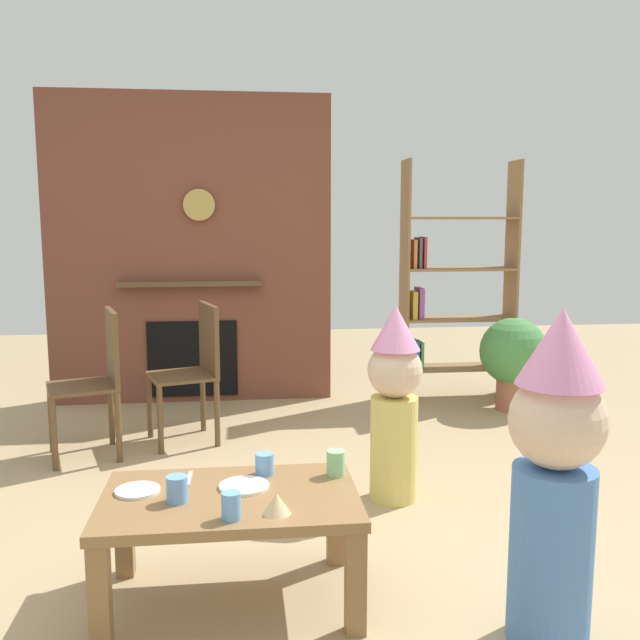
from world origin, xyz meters
TOP-DOWN VIEW (x-y plane):
  - ground_plane at (0.00, 0.00)m, footprint 12.00×12.00m
  - brick_fireplace_feature at (-0.62, 2.60)m, footprint 2.20×0.28m
  - bookshelf at (1.43, 2.40)m, footprint 0.90×0.28m
  - coffee_table at (-0.29, -0.46)m, footprint 0.96×0.59m
  - paper_cup_near_left at (-0.28, -0.67)m, footprint 0.07×0.07m
  - paper_cup_near_right at (0.13, -0.31)m, footprint 0.07×0.07m
  - paper_cup_center at (-0.15, -0.27)m, footprint 0.07×0.07m
  - paper_cup_far_left at (-0.48, -0.50)m, footprint 0.08×0.08m
  - paper_plate_front at (-0.24, -0.40)m, footprint 0.19×0.19m
  - paper_plate_rear at (-0.63, -0.39)m, footprint 0.17×0.17m
  - birthday_cake_slice at (-0.12, -0.65)m, footprint 0.10×0.10m
  - table_fork at (-0.45, -0.28)m, footprint 0.02×0.15m
  - child_with_cone_hat at (0.80, -0.83)m, footprint 0.32×0.32m
  - child_in_pink at (0.54, 0.43)m, footprint 0.28×0.28m
  - dining_chair_left at (-1.11, 1.30)m, footprint 0.50×0.50m
  - dining_chair_middle at (-0.53, 1.53)m, footprint 0.50×0.50m
  - potted_plant_tall at (1.81, 1.99)m, footprint 0.51×0.51m

SIDE VIEW (x-z plane):
  - ground_plane at x=0.00m, z-range 0.00..0.00m
  - coffee_table at x=-0.29m, z-range 0.14..0.57m
  - potted_plant_tall at x=1.81m, z-range 0.07..0.78m
  - table_fork at x=-0.45m, z-range 0.43..0.43m
  - paper_plate_front at x=-0.24m, z-range 0.43..0.44m
  - paper_plate_rear at x=-0.63m, z-range 0.43..0.44m
  - birthday_cake_slice at x=-0.12m, z-range 0.43..0.50m
  - paper_cup_center at x=-0.15m, z-range 0.43..0.51m
  - paper_cup_near_left at x=-0.28m, z-range 0.43..0.52m
  - paper_cup_far_left at x=-0.48m, z-range 0.43..0.52m
  - paper_cup_near_right at x=0.13m, z-range 0.43..0.53m
  - dining_chair_left at x=-1.11m, z-range 0.06..0.96m
  - dining_chair_middle at x=-0.53m, z-range 0.06..0.96m
  - child_in_pink at x=0.54m, z-range 0.03..1.04m
  - child_with_cone_hat at x=0.80m, z-range 0.03..1.20m
  - bookshelf at x=1.43m, z-range -0.07..1.83m
  - brick_fireplace_feature at x=-0.62m, z-range -0.01..2.39m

